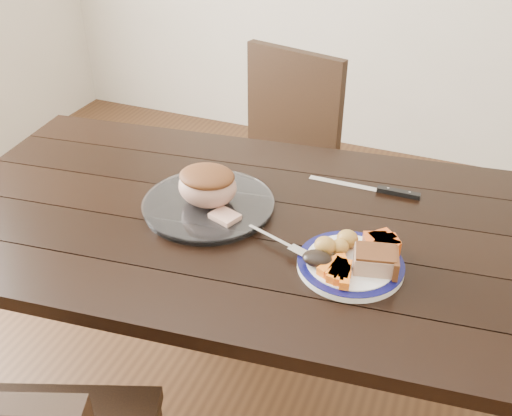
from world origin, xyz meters
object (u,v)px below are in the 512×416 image
at_px(dinner_plate, 350,265).
at_px(serving_platter, 209,206).
at_px(roast_joint, 208,187).
at_px(carving_knife, 384,190).
at_px(dining_table, 232,241).
at_px(fork, 281,242).
at_px(pork_slice, 375,260).
at_px(chair_far, 277,158).

relative_size(dinner_plate, serving_platter, 0.72).
height_order(roast_joint, carving_knife, roast_joint).
bearing_deg(carving_knife, serving_platter, -148.60).
distance_m(dining_table, fork, 0.23).
bearing_deg(serving_platter, dinner_plate, -13.60).
distance_m(dining_table, roast_joint, 0.17).
xyz_separation_m(serving_platter, roast_joint, (0.00, 0.00, 0.06)).
height_order(dining_table, pork_slice, pork_slice).
distance_m(chair_far, carving_knife, 0.72).
bearing_deg(chair_far, carving_knife, 150.21).
distance_m(serving_platter, fork, 0.26).
xyz_separation_m(dining_table, chair_far, (-0.14, 0.74, -0.13)).
height_order(chair_far, carving_knife, chair_far).
relative_size(dining_table, pork_slice, 17.99).
distance_m(dining_table, carving_knife, 0.46).
height_order(chair_far, pork_slice, chair_far).
distance_m(dinner_plate, carving_knife, 0.37).
relative_size(chair_far, pork_slice, 9.87).
bearing_deg(serving_platter, fork, -21.38).
xyz_separation_m(dining_table, dinner_plate, (0.35, -0.10, 0.10)).
xyz_separation_m(chair_far, serving_platter, (0.07, -0.74, 0.23)).
xyz_separation_m(serving_platter, carving_knife, (0.42, 0.27, -0.00)).
bearing_deg(fork, carving_knife, 82.68).
bearing_deg(pork_slice, carving_knife, 97.75).
distance_m(chair_far, dinner_plate, 1.00).
xyz_separation_m(serving_platter, pork_slice, (0.48, -0.11, 0.03)).
height_order(chair_far, dinner_plate, chair_far).
height_order(serving_platter, roast_joint, roast_joint).
xyz_separation_m(chair_far, pork_slice, (0.55, -0.84, 0.27)).
height_order(serving_platter, pork_slice, pork_slice).
bearing_deg(fork, chair_far, 130.25).
bearing_deg(dinner_plate, serving_platter, 166.40).
height_order(dinner_plate, carving_knife, dinner_plate).
bearing_deg(dining_table, roast_joint, 179.49).
bearing_deg(carving_knife, roast_joint, -148.60).
distance_m(dining_table, dinner_plate, 0.38).
height_order(fork, roast_joint, roast_joint).
xyz_separation_m(fork, roast_joint, (-0.24, 0.10, 0.05)).
relative_size(pork_slice, roast_joint, 0.59).
relative_size(fork, carving_knife, 0.54).
distance_m(dinner_plate, serving_platter, 0.43).
distance_m(fork, carving_knife, 0.40).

